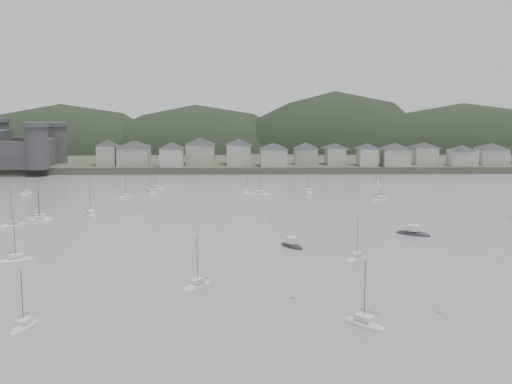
{
  "coord_description": "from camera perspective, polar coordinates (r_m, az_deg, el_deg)",
  "views": [
    {
      "loc": [
        -3.65,
        -109.37,
        32.78
      ],
      "look_at": [
        0.0,
        75.0,
        6.0
      ],
      "focal_mm": 44.96,
      "sensor_mm": 36.0,
      "label": 1
    }
  ],
  "objects": [
    {
      "name": "mooring_buoys",
      "position": [
        165.85,
        0.27,
        -3.08
      ],
      "size": [
        157.95,
        129.59,
        0.7
      ],
      "color": "#CC8E44",
      "rests_on": "ground"
    },
    {
      "name": "moored_fleet",
      "position": [
        174.77,
        -2.89,
        -2.5
      ],
      "size": [
        215.25,
        161.33,
        12.03
      ],
      "color": "beige",
      "rests_on": "ground"
    },
    {
      "name": "waterfront_town",
      "position": [
        298.67,
        9.35,
        3.52
      ],
      "size": [
        451.48,
        28.46,
        12.92
      ],
      "color": "gray",
      "rests_on": "far_shore_land"
    },
    {
      "name": "motor_launch_near",
      "position": [
        161.42,
        13.81,
        -3.59
      ],
      "size": [
        8.85,
        7.46,
        4.05
      ],
      "rotation": [
        0.0,
        0.0,
        0.96
      ],
      "color": "black",
      "rests_on": "ground"
    },
    {
      "name": "forested_ridge",
      "position": [
        381.42,
        0.15,
        1.63
      ],
      "size": [
        851.55,
        103.94,
        102.57
      ],
      "color": "black",
      "rests_on": "ground"
    },
    {
      "name": "far_shore_land",
      "position": [
        405.6,
        -0.62,
        3.84
      ],
      "size": [
        900.0,
        250.0,
        3.0
      ],
      "primitive_type": "cube",
      "color": "#383D2D",
      "rests_on": "ground"
    },
    {
      "name": "ground",
      "position": [
        114.24,
        0.75,
        -8.41
      ],
      "size": [
        900.0,
        900.0,
        0.0
      ],
      "primitive_type": "plane",
      "color": "slate",
      "rests_on": "ground"
    },
    {
      "name": "motor_launch_far",
      "position": [
        144.11,
        3.21,
        -4.78
      ],
      "size": [
        6.13,
        7.54,
        3.75
      ],
      "rotation": [
        0.0,
        0.0,
        3.71
      ],
      "color": "black",
      "rests_on": "ground"
    }
  ]
}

